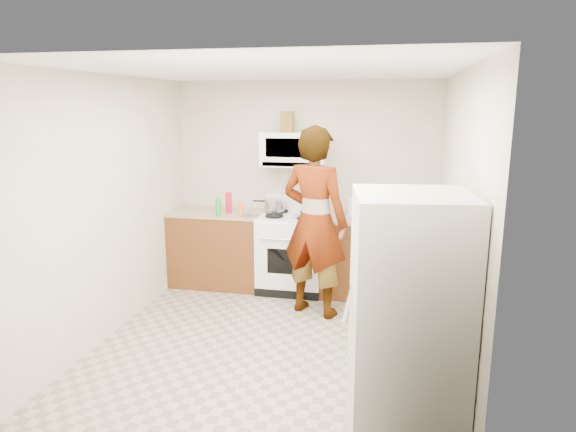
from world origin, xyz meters
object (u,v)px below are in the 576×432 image
(microwave, at_px, (294,149))
(saucepan, at_px, (274,205))
(person, at_px, (315,222))
(kettle, at_px, (355,207))
(fridge, at_px, (407,324))
(gas_range, at_px, (292,251))

(microwave, bearing_deg, saucepan, -170.79)
(person, relative_size, saucepan, 8.09)
(kettle, bearing_deg, fridge, -87.87)
(gas_range, bearing_deg, kettle, 7.79)
(person, bearing_deg, fridge, 133.07)
(gas_range, height_order, person, person)
(gas_range, relative_size, kettle, 5.67)
(kettle, xyz_separation_m, saucepan, (-0.97, -0.01, -0.01))
(microwave, height_order, kettle, microwave)
(microwave, height_order, saucepan, microwave)
(microwave, distance_m, fridge, 3.23)
(fridge, bearing_deg, saucepan, 110.77)
(microwave, height_order, person, person)
(microwave, relative_size, saucepan, 3.04)
(gas_range, height_order, fridge, fridge)
(person, bearing_deg, kettle, -96.51)
(fridge, xyz_separation_m, kettle, (-0.56, 2.80, 0.18))
(kettle, height_order, saucepan, kettle)
(person, height_order, fridge, person)
(gas_range, xyz_separation_m, kettle, (0.74, 0.10, 0.55))
(kettle, bearing_deg, microwave, 168.73)
(microwave, xyz_separation_m, fridge, (1.30, -2.83, -0.85))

